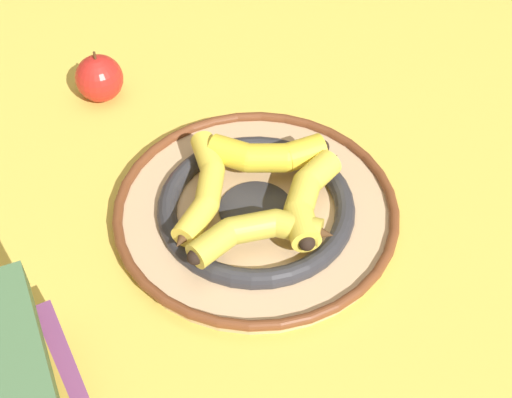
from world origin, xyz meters
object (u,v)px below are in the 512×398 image
(banana_b, at_px, (308,196))
(banana_c, at_px, (258,232))
(decorative_bowl, at_px, (256,209))
(banana_a, at_px, (264,155))
(banana_d, at_px, (204,189))
(apple, at_px, (99,78))
(book_stack, at_px, (1,388))

(banana_b, height_order, banana_c, banana_b)
(decorative_bowl, distance_m, banana_b, 0.08)
(banana_a, height_order, banana_d, banana_a)
(banana_a, distance_m, banana_d, 0.10)
(apple, bearing_deg, banana_a, -112.58)
(banana_d, bearing_deg, book_stack, 152.13)
(banana_b, xyz_separation_m, banana_c, (-0.07, 0.05, -0.00))
(decorative_bowl, xyz_separation_m, banana_b, (0.01, -0.07, 0.04))
(apple, bearing_deg, banana_d, -130.88)
(decorative_bowl, relative_size, banana_d, 1.89)
(banana_a, height_order, banana_b, banana_a)
(banana_a, bearing_deg, book_stack, -127.49)
(banana_b, height_order, apple, apple)
(banana_c, relative_size, banana_d, 0.85)
(book_stack, height_order, apple, book_stack)
(banana_a, height_order, banana_c, banana_a)
(book_stack, bearing_deg, banana_d, -52.35)
(banana_d, relative_size, apple, 2.33)
(decorative_bowl, distance_m, banana_c, 0.08)
(banana_d, bearing_deg, banana_c, -131.83)
(banana_a, xyz_separation_m, apple, (0.12, 0.29, -0.02))
(decorative_bowl, bearing_deg, banana_c, -164.64)
(decorative_bowl, relative_size, apple, 4.41)
(banana_a, bearing_deg, decorative_bowl, -100.33)
(decorative_bowl, height_order, banana_a, banana_a)
(banana_a, distance_m, banana_c, 0.13)
(banana_b, height_order, book_stack, book_stack)
(book_stack, distance_m, apple, 0.53)
(decorative_bowl, bearing_deg, banana_a, 3.77)
(banana_a, distance_m, banana_b, 0.09)
(decorative_bowl, relative_size, banana_b, 2.16)
(banana_b, bearing_deg, banana_a, -128.18)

